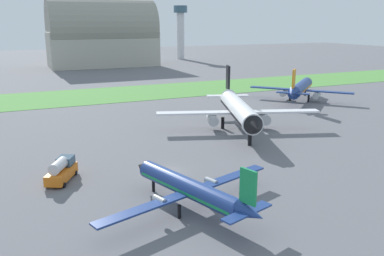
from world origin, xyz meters
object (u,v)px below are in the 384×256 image
at_px(fuel_truck_midfield, 62,170).
at_px(airplane_parked_jet_far, 300,88).
at_px(airplane_foreground_turboprop, 190,188).
at_px(control_tower, 181,27).
at_px(airplane_midfield_jet, 238,109).

bearing_deg(fuel_truck_midfield, airplane_parked_jet_far, -35.50).
bearing_deg(airplane_foreground_turboprop, control_tower, -39.75).
xyz_separation_m(airplane_parked_jet_far, control_tower, (21.10, 138.11, 15.00)).
relative_size(fuel_truck_midfield, control_tower, 0.22).
relative_size(airplane_foreground_turboprop, control_tower, 0.79).
relative_size(airplane_parked_jet_far, fuel_truck_midfield, 3.39).
relative_size(airplane_midfield_jet, fuel_truck_midfield, 4.72).
distance_m(airplane_midfield_jet, fuel_truck_midfield, 39.31).
bearing_deg(fuel_truck_midfield, control_tower, 0.53).
bearing_deg(airplane_parked_jet_far, airplane_midfield_jet, 170.62).
distance_m(airplane_parked_jet_far, control_tower, 140.52).
relative_size(airplane_parked_jet_far, control_tower, 0.75).
xyz_separation_m(airplane_midfield_jet, fuel_truck_midfield, (-36.64, -13.97, -2.69)).
relative_size(airplane_foreground_turboprop, airplane_midfield_jet, 0.76).
bearing_deg(fuel_truck_midfield, airplane_foreground_turboprop, -113.06).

